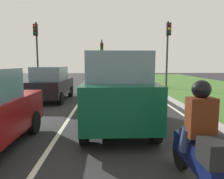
% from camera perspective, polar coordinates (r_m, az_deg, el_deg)
% --- Properties ---
extents(ground_plane, '(60.00, 60.00, 0.00)m').
position_cam_1_polar(ground_plane, '(12.00, -4.72, -2.47)').
color(ground_plane, '#262628').
extents(lane_line_center, '(0.12, 32.00, 0.01)m').
position_cam_1_polar(lane_line_center, '(12.05, -8.05, -2.46)').
color(lane_line_center, silver).
rests_on(lane_line_center, ground).
extents(lane_line_right_edge, '(0.12, 32.00, 0.01)m').
position_cam_1_polar(lane_line_right_edge, '(12.35, 12.22, -2.32)').
color(lane_line_right_edge, silver).
rests_on(lane_line_right_edge, ground).
extents(curb_right, '(0.24, 48.00, 0.12)m').
position_cam_1_polar(curb_right, '(12.47, 14.45, -2.03)').
color(curb_right, '#9E9B93').
rests_on(curb_right, ground).
extents(car_suv_ahead, '(2.01, 4.52, 2.28)m').
position_cam_1_polar(car_suv_ahead, '(6.71, 1.15, 0.04)').
color(car_suv_ahead, '#0C472D').
rests_on(car_suv_ahead, ground).
extents(car_hatchback_far, '(1.84, 3.75, 1.78)m').
position_cam_1_polar(car_hatchback_far, '(11.81, -15.79, 1.45)').
color(car_hatchback_far, black).
rests_on(car_hatchback_far, ground).
extents(motorcycle, '(0.41, 1.90, 1.01)m').
position_cam_1_polar(motorcycle, '(3.66, 22.11, -16.25)').
color(motorcycle, '#0C143F').
rests_on(motorcycle, ground).
extents(rider_person, '(0.50, 0.40, 1.16)m').
position_cam_1_polar(rider_person, '(3.51, 22.23, -6.62)').
color(rider_person, '#4C1E0C').
rests_on(rider_person, ground).
extents(traffic_light_near_right, '(0.32, 0.50, 5.01)m').
position_cam_1_polar(traffic_light_near_right, '(16.85, 14.55, 11.82)').
color(traffic_light_near_right, '#2D2D2D').
rests_on(traffic_light_near_right, ground).
extents(traffic_light_overhead_left, '(0.32, 0.50, 5.15)m').
position_cam_1_polar(traffic_light_overhead_left, '(18.42, -19.35, 11.47)').
color(traffic_light_overhead_left, '#2D2D2D').
rests_on(traffic_light_overhead_left, ground).
extents(traffic_light_far_median, '(0.32, 0.50, 4.45)m').
position_cam_1_polar(traffic_light_far_median, '(23.62, -2.69, 9.46)').
color(traffic_light_far_median, '#2D2D2D').
rests_on(traffic_light_far_median, ground).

